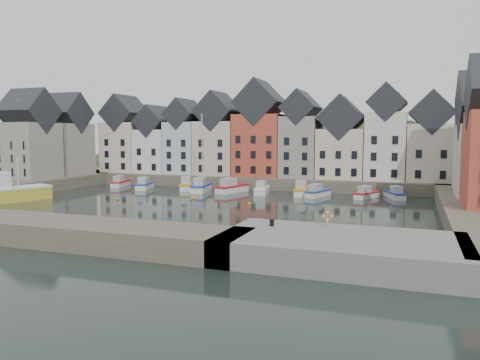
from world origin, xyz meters
The scene contains 19 objects.
ground centered at (0.00, 0.00, 0.00)m, with size 260.00×260.00×0.00m, color black.
far_quay centered at (0.00, 30.00, 1.00)m, with size 90.00×16.00×2.00m, color #534C3F.
near_quay centered at (22.00, -20.00, 1.00)m, with size 18.00×10.00×2.00m, color #60605E.
hillside centered at (0.02, 56.00, -17.96)m, with size 153.60×70.40×64.00m.
far_terrace centered at (3.21, 28.00, 8.88)m, with size 72.37×8.16×17.78m.
left_terrace centered at (-36.00, 13.50, 8.88)m, with size 7.65×17.00×15.69m.
mooring_buoys centered at (-4.00, 5.33, 0.15)m, with size 20.50×5.50×0.50m.
boat_a centered at (-24.40, 18.78, 0.67)m, with size 3.12×6.15×2.26m.
boat_b centered at (-17.89, 16.78, 0.71)m, with size 3.63×6.52×2.39m.
boat_c centered at (-10.43, 18.41, 0.77)m, with size 4.60×6.98×2.57m.
boat_d centered at (-6.74, 16.59, 0.87)m, with size 3.52×7.33×13.45m.
boat_e centered at (-1.49, 17.32, 0.80)m, with size 3.89×7.32×2.69m.
boat_f centered at (3.82, 17.37, 0.72)m, with size 3.04×6.53×2.41m.
boat_g centered at (10.18, 18.23, 0.78)m, with size 3.22×7.06×2.61m.
boat_h centered at (13.03, 17.05, 0.67)m, with size 3.34×6.09×2.24m.
boat_i centered at (20.36, 17.78, 0.63)m, with size 3.70×5.74×2.11m.
boat_j centered at (24.39, 19.12, 0.63)m, with size 3.65×5.78×2.13m.
mooring_bollard centered at (15.99, -17.99, 2.31)m, with size 0.48×0.48×0.56m.
life_ring_post centered at (20.37, -16.54, 2.86)m, with size 0.80×0.17×1.30m.
Camera 1 is at (26.86, -54.86, 9.54)m, focal length 35.00 mm.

